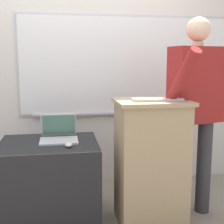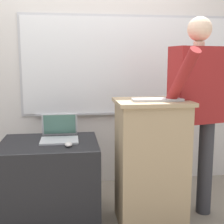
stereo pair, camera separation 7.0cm
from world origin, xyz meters
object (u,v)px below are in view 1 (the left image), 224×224
(lectern_podium, at_px, (150,162))
(wireless_keyboard, at_px, (157,100))
(side_desk, at_px, (50,182))
(laptop, at_px, (59,133))
(computer_mouse_by_laptop, at_px, (69,145))
(person_presenter, at_px, (196,104))

(lectern_podium, relative_size, wireless_keyboard, 2.66)
(side_desk, xyz_separation_m, laptop, (0.09, 0.09, 0.40))
(laptop, height_order, wireless_keyboard, wireless_keyboard)
(side_desk, xyz_separation_m, wireless_keyboard, (0.87, -0.22, 0.72))
(lectern_podium, distance_m, wireless_keyboard, 0.54)
(side_desk, bearing_deg, computer_mouse_by_laptop, -43.49)
(lectern_podium, distance_m, person_presenter, 0.63)
(person_presenter, bearing_deg, computer_mouse_by_laptop, 169.60)
(lectern_podium, xyz_separation_m, side_desk, (-0.84, 0.16, -0.18))
(side_desk, distance_m, computer_mouse_by_laptop, 0.43)
(person_presenter, bearing_deg, laptop, 157.58)
(laptop, height_order, computer_mouse_by_laptop, laptop)
(side_desk, xyz_separation_m, computer_mouse_by_laptop, (0.16, -0.16, 0.36))
(person_presenter, relative_size, computer_mouse_by_laptop, 17.31)
(person_presenter, distance_m, computer_mouse_by_laptop, 1.13)
(side_desk, height_order, wireless_keyboard, wireless_keyboard)
(lectern_podium, bearing_deg, wireless_keyboard, -65.25)
(wireless_keyboard, bearing_deg, person_presenter, 18.83)
(lectern_podium, relative_size, person_presenter, 0.61)
(laptop, bearing_deg, side_desk, -135.62)
(computer_mouse_by_laptop, bearing_deg, side_desk, 136.51)
(wireless_keyboard, bearing_deg, lectern_podium, 114.75)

